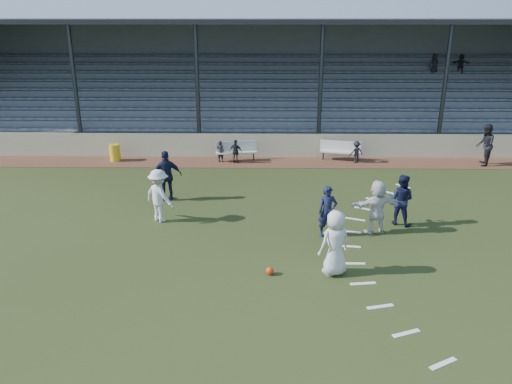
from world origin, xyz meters
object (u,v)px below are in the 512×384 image
bench_left (237,149)px  player_white_lead (335,243)px  official (485,145)px  bench_right (341,149)px  player_navy_lead (327,212)px  trash_bin (115,153)px  football (270,271)px

bench_left → player_white_lead: (3.28, -11.38, 0.35)m
player_white_lead → official: official is taller
bench_right → player_navy_lead: size_ratio=1.21×
bench_right → player_white_lead: bearing=-85.2°
official → trash_bin: bearing=-73.1°
bench_right → official: size_ratio=1.03×
bench_right → player_navy_lead: bearing=-87.1°
player_navy_lead → trash_bin: bearing=130.9°
player_white_lead → player_navy_lead: bearing=-116.8°
player_white_lead → player_navy_lead: size_ratio=1.10×
bench_left → trash_bin: bearing=171.1°
bench_right → official: official is taller
bench_left → football: bearing=-92.7°
official → player_white_lead: bearing=-19.8°
football → player_navy_lead: bearing=54.4°
bench_left → player_white_lead: bearing=-84.1°
player_white_lead → bench_right: bearing=-123.6°
football → player_navy_lead: (1.87, 2.61, 0.73)m
bench_right → football: 12.17m
trash_bin → player_navy_lead: (9.35, -8.72, 0.42)m
football → trash_bin: bearing=123.4°
trash_bin → player_navy_lead: bearing=-43.0°
trash_bin → player_navy_lead: 12.80m
player_navy_lead → official: 11.74m
player_navy_lead → player_white_lead: bearing=-98.4°
bench_left → official: (11.78, -0.67, 0.43)m
official → football: bearing=-25.0°
bench_right → player_navy_lead: 9.18m
trash_bin → bench_left: bearing=1.4°
bench_right → trash_bin: bench_right is taller
player_navy_lead → official: bearing=38.2°
trash_bin → official: size_ratio=0.41×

